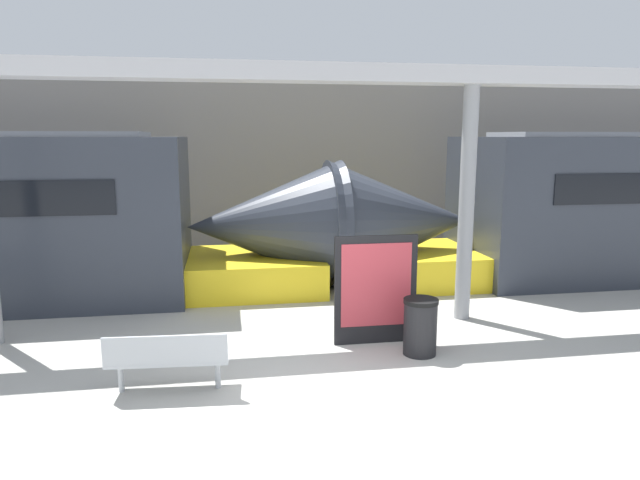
{
  "coord_description": "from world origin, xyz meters",
  "views": [
    {
      "loc": [
        -1.09,
        -6.46,
        3.12
      ],
      "look_at": [
        0.45,
        2.8,
        1.4
      ],
      "focal_mm": 32.0,
      "sensor_mm": 36.0,
      "label": 1
    }
  ],
  "objects_px": {
    "poster_board": "(376,289)",
    "bench_near": "(168,357)",
    "support_column_near": "(467,205)",
    "trash_bin": "(420,326)"
  },
  "relations": [
    {
      "from": "poster_board",
      "to": "support_column_near",
      "type": "relative_size",
      "value": 0.42
    },
    {
      "from": "trash_bin",
      "to": "support_column_near",
      "type": "xyz_separation_m",
      "value": [
        1.28,
        1.48,
        1.55
      ]
    },
    {
      "from": "poster_board",
      "to": "support_column_near",
      "type": "xyz_separation_m",
      "value": [
        1.8,
        0.93,
        1.12
      ]
    },
    {
      "from": "trash_bin",
      "to": "poster_board",
      "type": "relative_size",
      "value": 0.49
    },
    {
      "from": "trash_bin",
      "to": "support_column_near",
      "type": "bearing_deg",
      "value": 49.15
    },
    {
      "from": "poster_board",
      "to": "bench_near",
      "type": "bearing_deg",
      "value": -156.92
    },
    {
      "from": "trash_bin",
      "to": "poster_board",
      "type": "xyz_separation_m",
      "value": [
        -0.52,
        0.55,
        0.43
      ]
    },
    {
      "from": "poster_board",
      "to": "support_column_near",
      "type": "height_order",
      "value": "support_column_near"
    },
    {
      "from": "poster_board",
      "to": "support_column_near",
      "type": "bearing_deg",
      "value": 27.26
    },
    {
      "from": "bench_near",
      "to": "trash_bin",
      "type": "height_order",
      "value": "trash_bin"
    }
  ]
}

